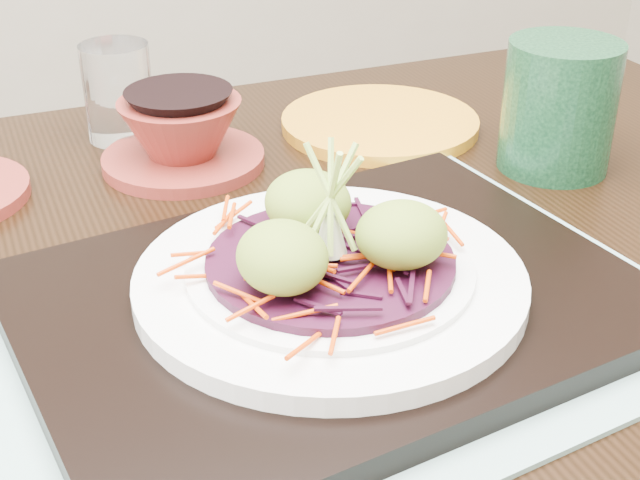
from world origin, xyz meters
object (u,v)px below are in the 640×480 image
object	(u,v)px
water_glass	(118,92)
green_jar	(559,106)
yellow_plate	(380,123)
serving_tray	(330,301)
dining_table	(262,372)
white_plate	(330,279)
terracotta_bowl_set	(182,137)

from	to	relation	value
water_glass	green_jar	xyz separation A→B (m)	(0.38, -0.22, 0.01)
yellow_plate	serving_tray	bearing A→B (deg)	-119.73
dining_table	yellow_plate	world-z (taller)	yellow_plate
serving_tray	water_glass	size ratio (longest dim) A/B	4.26
dining_table	green_jar	size ratio (longest dim) A/B	10.29
white_plate	water_glass	xyz separation A→B (m)	(-0.08, 0.39, 0.02)
serving_tray	green_jar	xyz separation A→B (m)	(0.30, 0.17, 0.05)
white_plate	green_jar	xyz separation A→B (m)	(0.30, 0.17, 0.03)
serving_tray	white_plate	distance (m)	0.02
dining_table	serving_tray	distance (m)	0.15
white_plate	green_jar	bearing A→B (deg)	29.41
terracotta_bowl_set	green_jar	size ratio (longest dim) A/B	1.58
yellow_plate	water_glass	bearing A→B (deg)	164.53
dining_table	serving_tray	world-z (taller)	serving_tray
serving_tray	white_plate	world-z (taller)	white_plate
serving_tray	yellow_plate	world-z (taller)	serving_tray
water_glass	terracotta_bowl_set	world-z (taller)	water_glass
serving_tray	water_glass	xyz separation A→B (m)	(-0.08, 0.39, 0.04)
dining_table	green_jar	bearing A→B (deg)	12.28
serving_tray	yellow_plate	xyz separation A→B (m)	(0.18, 0.32, -0.01)
dining_table	water_glass	world-z (taller)	water_glass
terracotta_bowl_set	yellow_plate	bearing A→B (deg)	5.04
white_plate	yellow_plate	size ratio (longest dim) A/B	1.31
white_plate	green_jar	size ratio (longest dim) A/B	2.23
dining_table	terracotta_bowl_set	size ratio (longest dim) A/B	6.52
white_plate	yellow_plate	bearing A→B (deg)	60.27
terracotta_bowl_set	yellow_plate	world-z (taller)	terracotta_bowl_set
dining_table	green_jar	distance (m)	0.37
yellow_plate	green_jar	xyz separation A→B (m)	(0.12, -0.15, 0.06)
water_glass	terracotta_bowl_set	size ratio (longest dim) A/B	0.51
serving_tray	white_plate	bearing A→B (deg)	0.00
dining_table	terracotta_bowl_set	distance (m)	0.25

